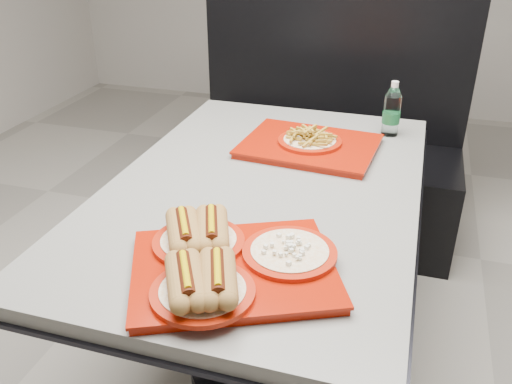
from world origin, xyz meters
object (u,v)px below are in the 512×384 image
(diner_table, at_px, (264,231))
(tray_near, at_px, (225,261))
(tray_far, at_px, (310,143))
(water_bottle, at_px, (392,112))
(booth_bench, at_px, (324,151))

(diner_table, xyz_separation_m, tray_near, (0.04, -0.46, 0.20))
(tray_far, bearing_deg, diner_table, -104.46)
(tray_near, bearing_deg, diner_table, 95.31)
(diner_table, height_order, tray_far, tray_far)
(diner_table, distance_m, tray_far, 0.36)
(tray_far, relative_size, water_bottle, 2.38)
(tray_far, bearing_deg, water_bottle, 41.84)
(booth_bench, relative_size, water_bottle, 6.86)
(water_bottle, bearing_deg, diner_table, -122.11)
(diner_table, bearing_deg, booth_bench, 90.00)
(booth_bench, bearing_deg, diner_table, -90.00)
(booth_bench, bearing_deg, tray_far, -84.58)
(tray_far, bearing_deg, booth_bench, 95.42)
(diner_table, relative_size, tray_far, 3.02)
(tray_near, bearing_deg, booth_bench, 91.57)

